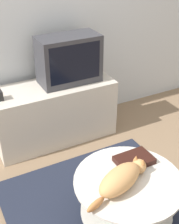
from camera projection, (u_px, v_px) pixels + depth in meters
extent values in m
plane|color=#7F664C|center=(113.00, 222.00, 2.29)|extent=(12.00, 12.00, 0.00)
cube|color=silver|center=(30.00, 1.00, 2.78)|extent=(8.00, 0.05, 2.60)
cube|color=#1E2333|center=(113.00, 221.00, 2.28)|extent=(1.41, 1.58, 0.02)
cube|color=beige|center=(54.00, 112.00, 3.07)|extent=(1.18, 0.46, 0.59)
cube|color=#B7AD9E|center=(63.00, 118.00, 2.87)|extent=(0.53, 0.01, 0.16)
cube|color=#333338|center=(69.00, 59.00, 2.89)|extent=(0.57, 0.29, 0.45)
cube|color=black|center=(75.00, 63.00, 2.78)|extent=(0.49, 0.01, 0.35)
cylinder|color=#B2B2B7|center=(125.00, 221.00, 2.27)|extent=(0.31, 0.31, 0.01)
cylinder|color=#B7B7BC|center=(127.00, 202.00, 2.17)|extent=(0.04, 0.04, 0.38)
cylinder|color=beige|center=(126.00, 210.00, 2.21)|extent=(0.65, 0.65, 0.01)
cylinder|color=beige|center=(129.00, 181.00, 2.07)|extent=(0.74, 0.74, 0.02)
cube|color=#1E664C|center=(121.00, 214.00, 2.15)|extent=(0.17, 0.13, 0.04)
cube|color=#51387A|center=(127.00, 201.00, 2.26)|extent=(0.15, 0.15, 0.01)
cube|color=black|center=(134.00, 160.00, 2.21)|extent=(0.26, 0.18, 0.04)
ellipsoid|color=tan|center=(120.00, 179.00, 1.96)|extent=(0.40, 0.28, 0.15)
sphere|color=tan|center=(139.00, 166.00, 2.11)|extent=(0.10, 0.10, 0.10)
cone|color=#B2703D|center=(136.00, 158.00, 2.09)|extent=(0.04, 0.04, 0.04)
cone|color=#B2703D|center=(143.00, 162.00, 2.06)|extent=(0.04, 0.04, 0.04)
ellipsoid|color=#B2703D|center=(96.00, 205.00, 1.84)|extent=(0.15, 0.09, 0.05)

